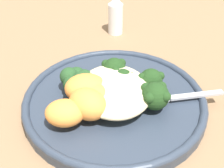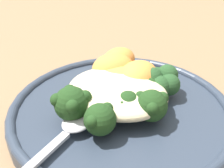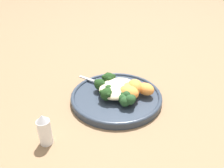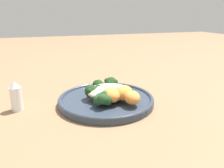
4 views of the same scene
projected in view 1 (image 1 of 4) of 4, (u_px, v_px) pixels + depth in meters
name	position (u px, v px, depth m)	size (l,w,h in m)	color
ground_plane	(104.00, 111.00, 0.47)	(4.00, 4.00, 0.00)	#846647
plate	(115.00, 101.00, 0.47)	(0.27, 0.27, 0.02)	#2D3847
quinoa_mound	(115.00, 91.00, 0.44)	(0.12, 0.11, 0.03)	beige
broccoli_stalk_0	(144.00, 99.00, 0.43)	(0.04, 0.12, 0.04)	#9EBC66
broccoli_stalk_1	(144.00, 85.00, 0.46)	(0.08, 0.12, 0.03)	#9EBC66
broccoli_stalk_2	(121.00, 84.00, 0.46)	(0.08, 0.06, 0.03)	#9EBC66
broccoli_stalk_3	(113.00, 76.00, 0.47)	(0.10, 0.05, 0.04)	#9EBC66
broccoli_stalk_4	(94.00, 88.00, 0.46)	(0.09, 0.05, 0.03)	#9EBC66
sweet_potato_chunk_0	(88.00, 104.00, 0.41)	(0.06, 0.05, 0.04)	orange
sweet_potato_chunk_1	(65.00, 113.00, 0.40)	(0.05, 0.04, 0.03)	orange
sweet_potato_chunk_2	(86.00, 88.00, 0.44)	(0.06, 0.05, 0.04)	orange
sweet_potato_chunk_3	(94.00, 96.00, 0.43)	(0.07, 0.06, 0.03)	orange
kale_tuft	(77.00, 79.00, 0.47)	(0.05, 0.05, 0.03)	#234723
spoon	(163.00, 98.00, 0.45)	(0.03, 0.13, 0.01)	#B7B7BC
salt_shaker	(116.00, 15.00, 0.64)	(0.03, 0.03, 0.08)	white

